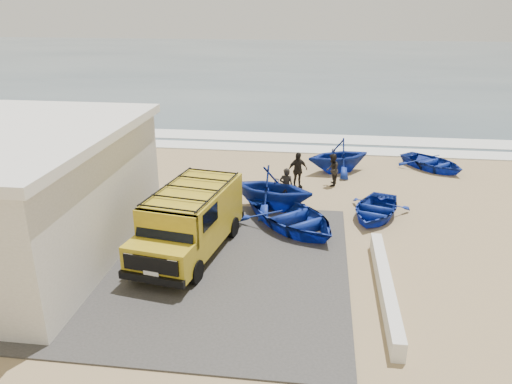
{
  "coord_description": "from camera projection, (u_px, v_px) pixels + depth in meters",
  "views": [
    {
      "loc": [
        2.9,
        -15.91,
        8.01
      ],
      "look_at": [
        0.6,
        1.73,
        1.2
      ],
      "focal_mm": 35.0,
      "sensor_mm": 36.0,
      "label": 1
    }
  ],
  "objects": [
    {
      "name": "boat_mid_left",
      "position": [
        272.0,
        188.0,
        20.29
      ],
      "size": [
        4.13,
        3.8,
        1.82
      ],
      "primitive_type": "imported",
      "rotation": [
        0.0,
        0.0,
        1.3
      ],
      "color": "#132E9C",
      "rests_on": "ground"
    },
    {
      "name": "fisherman_front",
      "position": [
        286.0,
        186.0,
        20.75
      ],
      "size": [
        0.63,
        0.45,
        1.61
      ],
      "primitive_type": "imported",
      "rotation": [
        0.0,
        0.0,
        3.03
      ],
      "color": "black",
      "rests_on": "ground"
    },
    {
      "name": "boat_far_right",
      "position": [
        432.0,
        162.0,
        25.33
      ],
      "size": [
        4.12,
        4.19,
        0.71
      ],
      "primitive_type": "imported",
      "rotation": [
        0.0,
        0.0,
        0.73
      ],
      "color": "#132E9C",
      "rests_on": "ground"
    },
    {
      "name": "ground",
      "position": [
        233.0,
        239.0,
        17.95
      ],
      "size": [
        160.0,
        160.0,
        0.0
      ],
      "primitive_type": "plane",
      "color": "tan"
    },
    {
      "name": "surf_wash",
      "position": [
        273.0,
        137.0,
        31.37
      ],
      "size": [
        180.0,
        2.2,
        0.04
      ],
      "primitive_type": "cube",
      "color": "white",
      "rests_on": "ground"
    },
    {
      "name": "boat_near_left",
      "position": [
        292.0,
        217.0,
        18.66
      ],
      "size": [
        5.21,
        5.34,
        0.9
      ],
      "primitive_type": "imported",
      "rotation": [
        0.0,
        0.0,
        0.71
      ],
      "color": "#132E9C",
      "rests_on": "ground"
    },
    {
      "name": "ocean",
      "position": [
        302.0,
        63.0,
        69.8
      ],
      "size": [
        180.0,
        88.0,
        0.01
      ],
      "primitive_type": "cube",
      "color": "#385166",
      "rests_on": "ground"
    },
    {
      "name": "fisherman_back",
      "position": [
        297.0,
        170.0,
        22.63
      ],
      "size": [
        1.06,
        0.85,
        1.69
      ],
      "primitive_type": "imported",
      "rotation": [
        0.0,
        0.0,
        0.52
      ],
      "color": "black",
      "rests_on": "ground"
    },
    {
      "name": "fisherman_middle",
      "position": [
        332.0,
        170.0,
        22.95
      ],
      "size": [
        0.66,
        0.8,
        1.5
      ],
      "primitive_type": "imported",
      "rotation": [
        0.0,
        0.0,
        -1.71
      ],
      "color": "black",
      "rests_on": "ground"
    },
    {
      "name": "surf_line",
      "position": [
        269.0,
        148.0,
        29.05
      ],
      "size": [
        180.0,
        1.6,
        0.06
      ],
      "primitive_type": "cube",
      "color": "white",
      "rests_on": "ground"
    },
    {
      "name": "van",
      "position": [
        190.0,
        219.0,
        16.64
      ],
      "size": [
        2.92,
        5.56,
        2.27
      ],
      "rotation": [
        0.0,
        0.0,
        -0.17
      ],
      "color": "gold",
      "rests_on": "ground"
    },
    {
      "name": "parapet",
      "position": [
        385.0,
        286.0,
        14.46
      ],
      "size": [
        0.35,
        6.0,
        0.55
      ],
      "primitive_type": "cube",
      "color": "silver",
      "rests_on": "ground"
    },
    {
      "name": "boat_near_right",
      "position": [
        375.0,
        209.0,
        19.68
      ],
      "size": [
        3.32,
        3.92,
        0.69
      ],
      "primitive_type": "imported",
      "rotation": [
        0.0,
        0.0,
        -0.32
      ],
      "color": "#132E9C",
      "rests_on": "ground"
    },
    {
      "name": "slab",
      "position": [
        163.0,
        262.0,
        16.33
      ],
      "size": [
        12.0,
        10.0,
        0.05
      ],
      "primitive_type": "cube",
      "color": "#403D3B",
      "rests_on": "ground"
    },
    {
      "name": "boat_far_left",
      "position": [
        338.0,
        155.0,
        24.79
      ],
      "size": [
        4.14,
        3.94,
        1.71
      ],
      "primitive_type": "imported",
      "rotation": [
        0.0,
        0.0,
        -1.11
      ],
      "color": "#132E9C",
      "rests_on": "ground"
    }
  ]
}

